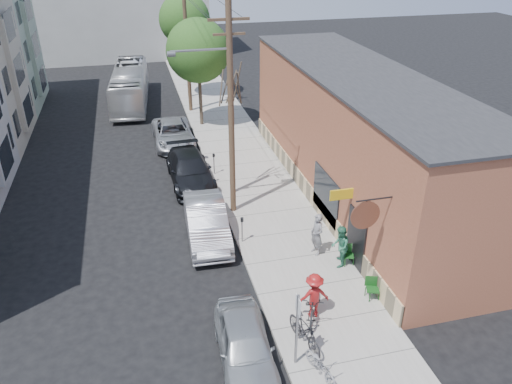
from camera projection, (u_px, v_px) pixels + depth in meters
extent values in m
plane|color=black|center=(199.00, 275.00, 20.69)|extent=(120.00, 120.00, 0.00)
cube|color=#A29E96|center=(241.00, 158.00, 30.99)|extent=(4.50, 58.00, 0.15)
cube|color=#975238|center=(357.00, 138.00, 25.39)|extent=(5.00, 20.00, 6.50)
cube|color=#2B2B2D|center=(363.00, 74.00, 23.84)|extent=(5.20, 20.20, 0.12)
cube|color=#D0B482|center=(307.00, 191.00, 26.11)|extent=(0.10, 20.00, 1.10)
cube|color=black|center=(356.00, 240.00, 20.62)|extent=(0.10, 1.60, 2.60)
cube|color=black|center=(326.00, 195.00, 23.48)|extent=(0.08, 3.00, 2.20)
cylinder|color=brown|center=(365.00, 215.00, 17.32)|extent=(1.10, 0.06, 1.10)
cube|color=gold|center=(342.00, 194.00, 20.36)|extent=(1.00, 0.08, 0.45)
cube|color=#B7AC95|center=(11.00, 73.00, 31.98)|extent=(1.10, 3.20, 7.00)
cube|color=#94A58B|center=(29.00, 47.00, 38.83)|extent=(1.10, 3.20, 7.00)
cube|color=slate|center=(297.00, 330.00, 15.67)|extent=(0.07, 0.07, 2.80)
cube|color=silver|center=(298.00, 305.00, 15.20)|extent=(0.02, 0.45, 0.60)
cylinder|color=slate|center=(242.00, 231.00, 22.36)|extent=(0.06, 0.06, 1.10)
cylinder|color=black|center=(242.00, 220.00, 22.08)|extent=(0.14, 0.14, 0.18)
cylinder|color=slate|center=(214.00, 165.00, 28.60)|extent=(0.06, 0.06, 1.10)
cylinder|color=black|center=(214.00, 155.00, 28.31)|extent=(0.14, 0.14, 0.18)
cylinder|color=#503A28|center=(231.00, 115.00, 22.81)|extent=(0.28, 0.28, 10.00)
cube|color=#503A28|center=(229.00, 19.00, 20.84)|extent=(1.80, 0.12, 0.12)
cube|color=#503A28|center=(229.00, 34.00, 21.12)|extent=(1.40, 0.10, 0.10)
cylinder|color=slate|center=(171.00, 54.00, 20.91)|extent=(0.35, 0.24, 0.24)
cylinder|color=#503A28|center=(187.00, 45.00, 36.57)|extent=(0.28, 0.28, 10.00)
cylinder|color=#44392C|center=(232.00, 148.00, 25.61)|extent=(0.24, 0.24, 5.19)
cylinder|color=#44392C|center=(200.00, 91.00, 35.02)|extent=(0.24, 0.24, 4.92)
sphere|color=#2F5C20|center=(198.00, 51.00, 33.72)|extent=(4.33, 4.33, 4.33)
cylinder|color=#44392C|center=(187.00, 62.00, 40.64)|extent=(0.24, 0.24, 5.86)
sphere|color=#2F5C20|center=(185.00, 19.00, 39.10)|extent=(4.02, 4.02, 4.02)
imported|color=slate|center=(317.00, 234.00, 21.36)|extent=(0.62, 0.80, 1.93)
imported|color=#2E7456|center=(340.00, 247.00, 20.62)|extent=(1.00, 1.10, 1.84)
imported|color=maroon|center=(314.00, 296.00, 17.90)|extent=(1.19, 0.72, 1.80)
imported|color=black|center=(313.00, 303.00, 18.06)|extent=(1.57, 2.29, 1.14)
imported|color=black|center=(305.00, 331.00, 16.74)|extent=(0.98, 2.05, 1.19)
imported|color=slate|center=(321.00, 365.00, 15.68)|extent=(0.94, 1.68, 0.84)
imported|color=#ACB1B4|center=(245.00, 345.00, 16.20)|extent=(1.98, 4.42, 1.48)
imported|color=#B5B5BD|center=(207.00, 222.00, 22.78)|extent=(2.00, 5.20, 1.69)
imported|color=black|center=(190.00, 170.00, 27.78)|extent=(2.41, 5.57, 1.60)
imported|color=#ACAFB4|center=(173.00, 134.00, 32.82)|extent=(2.52, 5.41, 1.50)
imported|color=silver|center=(130.00, 86.00, 40.13)|extent=(3.34, 10.80, 2.96)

